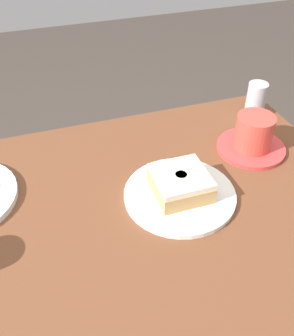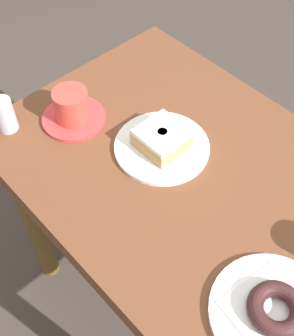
{
  "view_description": "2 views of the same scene",
  "coord_description": "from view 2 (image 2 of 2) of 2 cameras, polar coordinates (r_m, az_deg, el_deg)",
  "views": [
    {
      "loc": [
        -0.13,
        -0.49,
        1.22
      ],
      "look_at": [
        0.06,
        0.06,
        0.73
      ],
      "focal_mm": 41.96,
      "sensor_mm": 36.0,
      "label": 1
    },
    {
      "loc": [
        -0.36,
        0.47,
        1.47
      ],
      "look_at": [
        0.06,
        0.09,
        0.75
      ],
      "focal_mm": 48.38,
      "sensor_mm": 36.0,
      "label": 2
    }
  ],
  "objects": [
    {
      "name": "table",
      "position": [
        1.06,
        5.65,
        -4.75
      ],
      "size": [
        0.91,
        0.61,
        0.7
      ],
      "color": "brown",
      "rests_on": "ground_plane"
    },
    {
      "name": "napkin_chocolate_ring",
      "position": [
        0.83,
        15.76,
        -17.09
      ],
      "size": [
        0.16,
        0.16,
        0.0
      ],
      "primitive_type": "cube",
      "rotation": [
        0.0,
        0.0,
        -0.13
      ],
      "color": "white",
      "rests_on": "plate_chocolate_ring"
    },
    {
      "name": "napkin_glazed_square",
      "position": [
        1.0,
        2.05,
        3.01
      ],
      "size": [
        0.16,
        0.16,
        0.0
      ],
      "primitive_type": "cube",
      "rotation": [
        0.0,
        0.0,
        0.14
      ],
      "color": "white",
      "rests_on": "plate_glazed_square"
    },
    {
      "name": "plate_glazed_square",
      "position": [
        1.01,
        2.04,
        2.77
      ],
      "size": [
        0.21,
        0.21,
        0.01
      ],
      "primitive_type": "cylinder",
      "color": "white",
      "rests_on": "table"
    },
    {
      "name": "ground_plane",
      "position": [
        1.58,
        3.93,
        -16.63
      ],
      "size": [
        6.0,
        6.0,
        0.0
      ],
      "primitive_type": "plane",
      "color": "#3F362F"
    },
    {
      "name": "plate_chocolate_ring",
      "position": [
        0.84,
        15.64,
        -17.29
      ],
      "size": [
        0.22,
        0.22,
        0.01
      ],
      "primitive_type": "cylinder",
      "color": "white",
      "rests_on": "table"
    },
    {
      "name": "donut_chocolate_ring",
      "position": [
        0.82,
        16.01,
        -16.68
      ],
      "size": [
        0.1,
        0.1,
        0.03
      ],
      "primitive_type": "torus",
      "color": "#381B1B",
      "rests_on": "napkin_chocolate_ring"
    },
    {
      "name": "coffee_cup",
      "position": [
        1.06,
        -9.41,
        7.38
      ],
      "size": [
        0.15,
        0.15,
        0.08
      ],
      "color": "#D83E3C",
      "rests_on": "table"
    },
    {
      "name": "donut_glazed_square",
      "position": [
        0.99,
        2.09,
        3.9
      ],
      "size": [
        0.1,
        0.1,
        0.04
      ],
      "color": "tan",
      "rests_on": "napkin_glazed_square"
    },
    {
      "name": "sugar_jar",
      "position": [
        1.07,
        -17.52,
        6.4
      ],
      "size": [
        0.05,
        0.05,
        0.08
      ],
      "primitive_type": "cylinder",
      "color": "#ABB3BB",
      "rests_on": "table"
    }
  ]
}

